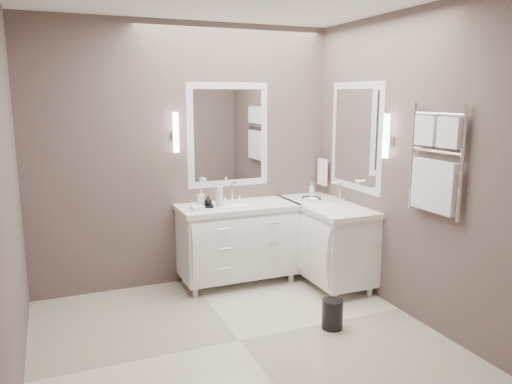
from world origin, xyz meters
name	(u,v)px	position (x,y,z in m)	size (l,w,h in m)	color
floor	(239,341)	(0.00, 0.00, -0.01)	(3.20, 3.00, 0.01)	silver
wall_back	(187,156)	(0.00, 1.50, 1.35)	(3.20, 0.01, 2.70)	#574946
wall_front	(346,222)	(0.00, -1.50, 1.35)	(3.20, 0.01, 2.70)	#574946
wall_left	(4,192)	(-1.60, 0.00, 1.35)	(0.01, 3.00, 2.70)	#574946
wall_right	(408,166)	(1.60, 0.00, 1.35)	(0.01, 3.00, 2.70)	#574946
vanity_back	(238,238)	(0.45, 1.23, 0.49)	(1.24, 0.59, 0.97)	white
vanity_right	(326,237)	(1.33, 0.90, 0.49)	(0.59, 1.24, 0.97)	white
mirror_back	(228,135)	(0.45, 1.49, 1.55)	(0.90, 0.02, 1.10)	white
mirror_right	(356,137)	(1.59, 0.80, 1.55)	(0.02, 0.90, 1.10)	white
sconce_back	(176,133)	(-0.13, 1.43, 1.59)	(0.06, 0.06, 0.40)	white
sconce_right	(386,137)	(1.53, 0.22, 1.59)	(0.06, 0.06, 0.40)	white
towel_bar_corner	(322,171)	(1.54, 1.36, 1.12)	(0.03, 0.22, 0.30)	white
towel_ladder	(435,167)	(1.55, -0.40, 1.39)	(0.06, 0.58, 0.90)	white
waste_bin	(332,314)	(0.81, -0.10, 0.13)	(0.18, 0.18, 0.25)	black
amenity_tray_back	(205,206)	(0.10, 1.24, 0.86)	(0.17, 0.13, 0.03)	black
amenity_tray_right	(312,198)	(1.29, 1.17, 0.86)	(0.13, 0.17, 0.03)	black
water_bottle	(219,196)	(0.24, 1.20, 0.96)	(0.07, 0.07, 0.21)	silver
soap_bottle_a	(201,197)	(0.07, 1.26, 0.95)	(0.07, 0.07, 0.15)	white
soap_bottle_b	(208,200)	(0.13, 1.21, 0.92)	(0.07, 0.07, 0.10)	black
soap_bottle_c	(312,190)	(1.29, 1.17, 0.95)	(0.06, 0.06, 0.16)	white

